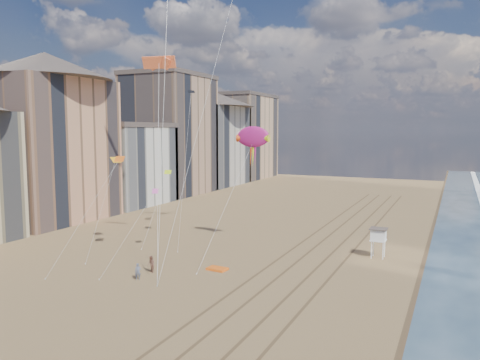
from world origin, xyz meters
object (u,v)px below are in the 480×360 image
Objects in this scene: kite_flyer_a at (138,272)px; grounded_kite at (217,269)px; show_kite at (253,137)px; lifeguard_stand at (378,235)px; kite_flyer_b at (151,264)px.

grounded_kite is at bearing 14.33° from kite_flyer_a.
grounded_kite is 0.11× the size of show_kite.
lifeguard_stand is 1.66× the size of grounded_kite.
lifeguard_stand is at bearing 5.69° from show_kite.
show_kite is 10.29× the size of kite_flyer_b.
lifeguard_stand is 0.19× the size of show_kite.
lifeguard_stand is 20.11m from grounded_kite.
lifeguard_stand is 19.83m from show_kite.
show_kite is 21.01m from kite_flyer_b.
kite_flyer_a is 2.55m from kite_flyer_b.
lifeguard_stand is 28.68m from kite_flyer_a.
lifeguard_stand reaches higher than kite_flyer_a.
kite_flyer_a is (-5.88, -6.48, 0.73)m from grounded_kite.
kite_flyer_b is at bearing 60.05° from kite_flyer_a.
kite_flyer_b is (-5.50, -15.03, -13.61)m from show_kite.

